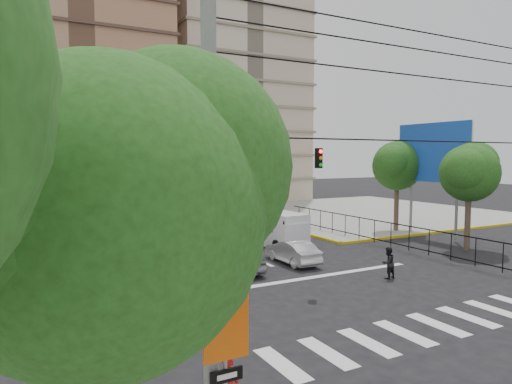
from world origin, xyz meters
TOP-DOWN VIEW (x-y plane):
  - ground at (0.00, 0.00)m, footprint 160.00×160.00m
  - sidewalk_ne at (20.00, 20.00)m, footprint 26.00×26.00m
  - crosswalk_stripes at (0.00, -6.00)m, footprint 12.00×2.40m
  - stop_line at (0.00, 1.20)m, footprint 13.00×0.40m
  - tower_beige at (14.00, 40.00)m, footprint 17.00×16.00m
  - park_fence at (9.00, 4.50)m, footprint 0.10×22.50m
  - billboard at (14.45, 6.00)m, footprint 0.36×6.20m
  - tree_sw_near at (-10.90, -9.99)m, footprint 5.63×4.60m
  - tree_park_a at (13.08, 2.01)m, footprint 4.41×3.60m
  - tree_park_c at (14.09, 9.01)m, footprint 4.65×3.80m
  - tree_tudor at (-11.90, 16.01)m, footprint 5.39×4.40m
  - traffic_light_nw at (-7.80, 7.80)m, footprint 0.28×0.22m
  - traffic_light_hanging at (0.00, -2.04)m, footprint 18.00×9.12m
  - utility_pole_sw at (-9.00, -9.00)m, footprint 1.40×0.28m
  - district_sign at (-8.80, -9.24)m, footprint 0.90×0.12m
  - van_right_lane at (3.23, 8.77)m, footprint 2.18×5.03m
  - van_left_lane at (-1.31, 20.09)m, footprint 2.14×5.12m
  - car_silver_front_left at (-2.10, 4.09)m, footprint 1.77×4.16m
  - car_white_front_right at (1.33, 4.17)m, footprint 1.42×3.93m
  - car_grey_mid_left at (-1.67, 9.34)m, footprint 2.77×5.51m
  - car_silver_rear_left at (-1.47, 14.96)m, footprint 2.51×5.04m
  - car_darkgrey_mid_right at (1.84, 15.85)m, footprint 1.78×4.17m
  - car_white_rear_right at (2.29, 20.40)m, footprint 1.89×4.13m
  - pedestrian_crosswalk at (3.66, -0.69)m, footprint 0.80×0.65m

SIDE VIEW (x-z plane):
  - ground at x=0.00m, z-range 0.00..0.00m
  - park_fence at x=9.00m, z-range -0.83..0.83m
  - crosswalk_stripes at x=0.00m, z-range 0.00..0.01m
  - stop_line at x=0.00m, z-range 0.00..0.01m
  - sidewalk_ne at x=20.00m, z-range 0.00..0.15m
  - car_white_front_right at x=1.33m, z-range 0.00..1.29m
  - car_white_rear_right at x=2.29m, z-range 0.00..1.31m
  - car_silver_front_left at x=-2.10m, z-range 0.00..1.40m
  - car_darkgrey_mid_right at x=1.84m, z-range 0.00..1.40m
  - car_silver_rear_left at x=-1.47m, z-range 0.00..1.41m
  - car_grey_mid_left at x=-1.67m, z-range 0.00..1.50m
  - pedestrian_crosswalk at x=3.66m, z-range 0.00..1.54m
  - van_right_lane at x=3.23m, z-range -0.03..2.19m
  - van_left_lane at x=-1.31m, z-range -0.03..2.26m
  - district_sign at x=-8.80m, z-range 0.85..4.05m
  - traffic_light_nw at x=-7.80m, z-range 0.91..5.31m
  - utility_pole_sw at x=-9.00m, z-range 0.27..9.27m
  - tree_park_a at x=13.08m, z-range 1.60..8.42m
  - tree_tudor at x=-11.90m, z-range 1.50..8.93m
  - tree_sw_near at x=-10.90m, z-range 1.48..9.06m
  - tree_park_c at x=14.09m, z-range 1.71..8.96m
  - traffic_light_hanging at x=0.00m, z-range 5.44..6.36m
  - billboard at x=14.45m, z-range 1.95..10.05m
  - tower_beige at x=14.00m, z-range 0.00..48.00m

